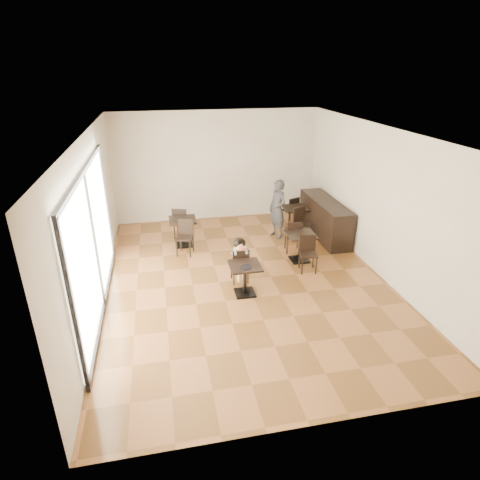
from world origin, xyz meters
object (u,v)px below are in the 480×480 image
object	(u,v)px
child_table	(245,279)
chair_left_b	(185,238)
cafe_table_mid	(300,247)
cafe_table_back	(295,219)
child	(240,260)
chair_back_b	(303,224)
adult_patron	(277,209)
child_chair	(240,264)
chair_left_a	(182,222)
chair_mid_a	(293,236)
chair_back_a	(290,210)
cafe_table_left	(183,232)
chair_mid_b	(308,254)

from	to	relation	value
child_table	chair_left_b	world-z (taller)	chair_left_b
cafe_table_mid	cafe_table_back	distance (m)	1.90
child	chair_back_b	distance (m)	2.91
child_table	adult_patron	bearing A→B (deg)	61.69
adult_patron	cafe_table_back	bearing A→B (deg)	93.94
child_chair	chair_left_a	xyz separation A→B (m)	(-1.06, 2.70, 0.03)
child_table	chair_mid_a	world-z (taller)	chair_mid_a
child_table	adult_patron	world-z (taller)	adult_patron
child_chair	cafe_table_mid	bearing A→B (deg)	-157.02
chair_mid_a	chair_back_a	size ratio (longest dim) A/B	1.00
cafe_table_back	chair_back_b	distance (m)	0.56
cafe_table_left	chair_mid_a	size ratio (longest dim) A/B	0.87
cafe_table_back	chair_left_b	bearing A→B (deg)	-163.80
chair_mid_a	adult_patron	bearing A→B (deg)	-74.39
child	cafe_table_left	bearing A→B (deg)	116.20
cafe_table_mid	chair_mid_b	bearing A→B (deg)	-90.00
chair_mid_a	chair_back_b	world-z (taller)	chair_back_b
child	chair_back_a	xyz separation A→B (m)	(2.14, 3.07, -0.09)
cafe_table_left	cafe_table_back	distance (m)	3.19
child	chair_mid_b	distance (m)	1.63
child_table	chair_back_a	distance (m)	4.21
cafe_table_mid	child	bearing A→B (deg)	-157.02
cafe_table_left	cafe_table_mid	bearing A→B (deg)	-28.61
chair_back_a	cafe_table_left	bearing A→B (deg)	-5.86
adult_patron	cafe_table_left	world-z (taller)	adult_patron
child	chair_mid_a	distance (m)	2.04
chair_mid_b	chair_left_a	distance (m)	3.71
cafe_table_mid	cafe_table_back	xyz separation A→B (m)	(0.49, 1.83, 0.00)
cafe_table_left	cafe_table_back	world-z (taller)	cafe_table_left
adult_patron	chair_back_b	size ratio (longest dim) A/B	1.90
child_chair	adult_patron	size ratio (longest dim) A/B	0.50
child_table	chair_mid_b	world-z (taller)	chair_mid_b
child	adult_patron	xyz separation A→B (m)	(1.49, 2.22, 0.29)
cafe_table_back	adult_patron	bearing A→B (deg)	-154.14
cafe_table_back	chair_left_a	size ratio (longest dim) A/B	0.80
adult_patron	chair_left_a	world-z (taller)	adult_patron
chair_left_b	cafe_table_mid	bearing A→B (deg)	0.32
cafe_table_left	chair_back_b	size ratio (longest dim) A/B	0.86
child_table	cafe_table_back	world-z (taller)	cafe_table_back
adult_patron	chair_mid_b	xyz separation A→B (m)	(0.13, -2.08, -0.38)
cafe_table_mid	cafe_table_left	distance (m)	3.05
child_table	adult_patron	xyz separation A→B (m)	(1.49, 2.77, 0.46)
cafe_table_back	child	bearing A→B (deg)	-129.96
cafe_table_back	chair_mid_a	bearing A→B (deg)	-110.90
chair_left_b	chair_back_a	xyz separation A→B (m)	(3.20, 1.47, -0.02)
child_table	chair_left_b	bearing A→B (deg)	116.20
chair_mid_a	chair_back_a	world-z (taller)	chair_back_a
child	cafe_table_left	world-z (taller)	child
chair_back_a	cafe_table_back	bearing A→B (deg)	64.85
cafe_table_mid	chair_back_b	bearing A→B (deg)	67.89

